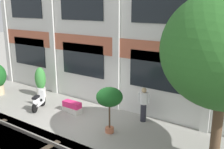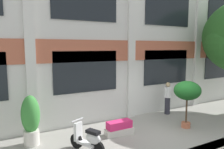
{
  "view_description": "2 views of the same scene",
  "coord_description": "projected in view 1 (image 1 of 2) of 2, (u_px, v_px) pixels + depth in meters",
  "views": [
    {
      "loc": [
        6.87,
        -7.83,
        5.04
      ],
      "look_at": [
        0.46,
        1.36,
        2.07
      ],
      "focal_mm": 42.0,
      "sensor_mm": 36.0,
      "label": 1
    },
    {
      "loc": [
        -5.57,
        -5.92,
        3.27
      ],
      "look_at": [
        -1.3,
        1.83,
        2.14
      ],
      "focal_mm": 35.0,
      "sensor_mm": 36.0,
      "label": 2
    }
  ],
  "objects": [
    {
      "name": "potted_plant_square_trough",
      "position": [
        72.0,
        107.0,
        12.74
      ],
      "size": [
        1.11,
        0.55,
        0.52
      ],
      "color": "beige",
      "rests_on": "ground"
    },
    {
      "name": "potted_plant_stone_basin",
      "position": [
        40.0,
        81.0,
        14.76
      ],
      "size": [
        0.61,
        0.61,
        1.69
      ],
      "color": "beige",
      "rests_on": "ground"
    },
    {
      "name": "ground_plane",
      "position": [
        85.0,
        126.0,
        11.3
      ],
      "size": [
        80.0,
        80.0,
        0.0
      ],
      "primitive_type": "plane",
      "color": "gray"
    },
    {
      "name": "apartment_facade",
      "position": [
        120.0,
        20.0,
        12.3
      ],
      "size": [
        17.75,
        0.64,
        8.75
      ],
      "color": "silver",
      "rests_on": "ground"
    },
    {
      "name": "potted_plant_low_pan",
      "position": [
        109.0,
        98.0,
        10.35
      ],
      "size": [
        1.06,
        1.06,
        1.92
      ],
      "color": "#B76647",
      "rests_on": "ground"
    },
    {
      "name": "scooter_near_curb",
      "position": [
        38.0,
        101.0,
        12.96
      ],
      "size": [
        0.74,
        1.29,
        0.98
      ],
      "rotation": [
        0.0,
        0.0,
        2.0
      ],
      "color": "black",
      "rests_on": "ground"
    },
    {
      "name": "resident_by_doorway",
      "position": [
        144.0,
        104.0,
        11.56
      ],
      "size": [
        0.49,
        0.34,
        1.57
      ],
      "rotation": [
        0.0,
        0.0,
        -1.15
      ],
      "color": "#282833",
      "rests_on": "ground"
    }
  ]
}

